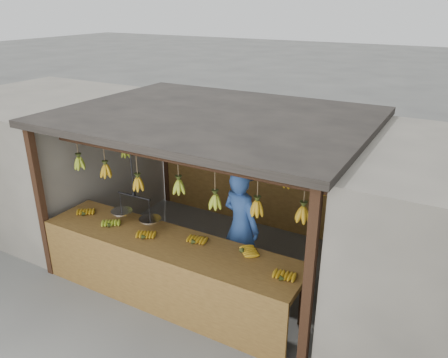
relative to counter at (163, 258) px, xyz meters
The scene contains 8 objects.
ground 1.43m from the counter, 87.17° to the left, with size 80.00×80.00×0.00m, color #5B5B57.
stall 2.01m from the counter, 87.76° to the left, with size 4.30×3.30×2.40m.
neighbor_left 3.77m from the counter, 160.75° to the left, with size 3.00×3.00×2.30m, color slate.
counter is the anchor object (origin of this frame).
hanging_bananas 1.55m from the counter, 87.27° to the left, with size 3.58×2.20×0.39m.
balance_scale 0.78m from the counter, 159.28° to the left, with size 0.80×0.30×0.94m.
vendor 1.21m from the counter, 58.11° to the left, with size 0.63×0.42×1.73m, color #3359A5.
bag_bundles 3.28m from the counter, 52.26° to the left, with size 0.08×0.26×1.23m.
Camera 1 is at (3.06, -5.13, 3.85)m, focal length 35.00 mm.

